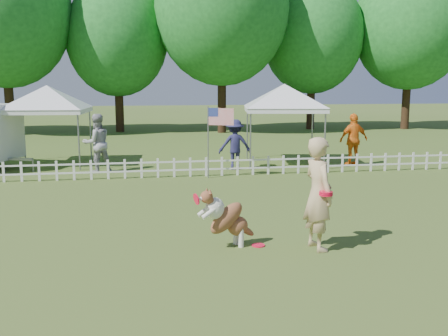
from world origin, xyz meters
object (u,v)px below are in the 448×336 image
Objects in this scene: canopy_tent_right at (284,125)px; canopy_tent_left at (49,126)px; spectator_a at (97,143)px; frisbee_on_turf at (258,245)px; dog at (227,218)px; handler at (318,194)px; spectator_c at (354,140)px; spectator_b at (235,145)px; flag_pole at (208,143)px.

canopy_tent_left is at bearing -177.87° from canopy_tent_right.
canopy_tent_left is 1.45× the size of spectator_a.
dog is at bearing 179.40° from frisbee_on_turf.
spectator_a is at bearing -41.24° from canopy_tent_left.
handler is at bearing -92.87° from canopy_tent_right.
dog is at bearing 86.80° from spectator_a.
spectator_c is (2.32, -0.81, -0.48)m from canopy_tent_right.
canopy_tent_left is 1.63× the size of spectator_b.
handler reaches higher than spectator_c.
spectator_c is at bearing -37.10° from handler.
frisbee_on_turf is 0.09× the size of canopy_tent_left.
spectator_c is at bearing -9.64° from canopy_tent_right.
handler is 1.83× the size of dog.
canopy_tent_right reaches higher than spectator_b.
spectator_a is 4.54m from spectator_b.
spectator_a is 1.03× the size of spectator_c.
canopy_tent_right is 1.28× the size of flag_pole.
frisbee_on_turf is at bearing 90.19° from spectator_a.
handler is 8.40× the size of frisbee_on_turf.
canopy_tent_right is 6.52m from spectator_a.
spectator_b is (1.64, 8.04, 0.30)m from dog.
spectator_a is (-4.43, 8.57, -0.03)m from handler.
dog is at bearing -61.66° from canopy_tent_left.
spectator_b is (1.08, 8.05, 0.83)m from frisbee_on_turf.
spectator_b is at bearing -8.01° from spectator_c.
spectator_a is (-6.48, -0.67, -0.45)m from canopy_tent_right.
spectator_c reaches higher than frisbee_on_turf.
flag_pole reaches higher than spectator_a.
handler is 0.72× the size of canopy_tent_left.
canopy_tent_left is at bearing -19.19° from spectator_c.
spectator_c is at bearing -177.65° from spectator_b.
spectator_c is at bearing -6.80° from canopy_tent_left.
canopy_tent_right reaches higher than handler.
canopy_tent_right is 2.21m from spectator_b.
spectator_b is at bearing -10.43° from handler.
canopy_tent_right is 3.83m from flag_pole.
handler is 1.07× the size of spectator_c.
spectator_b is (1.09, 1.43, -0.25)m from flag_pole.
spectator_a is at bearing 91.05° from dog.
frisbee_on_turf is at bearing -68.67° from flag_pole.
canopy_tent_left is 1.49× the size of spectator_c.
canopy_tent_right reaches higher than spectator_a.
flag_pole is (0.55, 6.62, 0.56)m from dog.
flag_pole is (-1.00, 6.93, 0.11)m from handler.
canopy_tent_left is (-4.67, 10.01, 0.84)m from dog.
canopy_tent_left is 2.53m from spectator_a.
flag_pole is (-0.02, 6.62, 1.09)m from frisbee_on_turf.
spectator_b is (0.10, 8.35, -0.14)m from handler.
canopy_tent_left is at bearing 168.12° from flag_pole.
frisbee_on_turf is at bearing -59.08° from canopy_tent_left.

